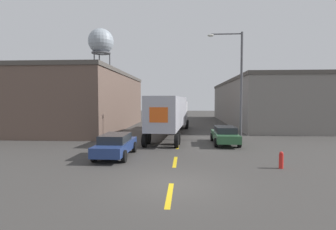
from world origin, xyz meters
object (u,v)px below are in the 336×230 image
(water_tower, at_px, (101,42))
(street_lamp, at_px, (237,78))
(semi_truck, at_px, (172,112))
(parked_car_right_mid, at_px, (225,135))
(parked_car_left_near, at_px, (116,144))
(fire_hydrant, at_px, (281,160))

(water_tower, bearing_deg, street_lamp, -57.96)
(semi_truck, xyz_separation_m, parked_car_right_mid, (4.49, -5.40, -1.54))
(parked_car_left_near, xyz_separation_m, street_lamp, (8.70, 7.20, 4.59))
(parked_car_left_near, distance_m, fire_hydrant, 9.39)
(water_tower, bearing_deg, parked_car_left_near, -71.06)
(parked_car_left_near, xyz_separation_m, fire_hydrant, (9.13, -2.18, -0.33))
(semi_truck, height_order, fire_hydrant, semi_truck)
(fire_hydrant, bearing_deg, parked_car_right_mid, 103.40)
(parked_car_left_near, bearing_deg, fire_hydrant, -13.41)
(water_tower, bearing_deg, semi_truck, -62.38)
(parked_car_left_near, distance_m, parked_car_right_mid, 9.00)
(semi_truck, distance_m, street_lamp, 7.38)
(fire_hydrant, bearing_deg, street_lamp, 92.60)
(semi_truck, xyz_separation_m, water_tower, (-18.92, 36.17, 15.14))
(semi_truck, bearing_deg, parked_car_left_near, -101.67)
(water_tower, bearing_deg, parked_car_right_mid, -60.61)
(street_lamp, bearing_deg, fire_hydrant, -87.40)
(parked_car_left_near, height_order, parked_car_right_mid, same)
(parked_car_left_near, distance_m, water_tower, 52.15)
(parked_car_left_near, height_order, street_lamp, street_lamp)
(parked_car_right_mid, relative_size, street_lamp, 0.51)
(water_tower, distance_m, fire_hydrant, 57.57)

